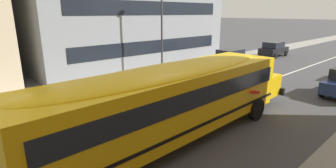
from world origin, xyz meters
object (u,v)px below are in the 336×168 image
object	(u,v)px
parked_car_black_near_corner	(274,49)
street_lamp	(162,19)
school_bus	(176,96)
parked_car_maroon_under_tree	(231,58)

from	to	relation	value
parked_car_black_near_corner	street_lamp	distance (m)	15.43
school_bus	parked_car_black_near_corner	size ratio (longest dim) A/B	3.34
parked_car_black_near_corner	parked_car_maroon_under_tree	xyz separation A→B (m)	(-8.65, -0.28, 0.00)
parked_car_black_near_corner	parked_car_maroon_under_tree	distance (m)	8.65
parked_car_black_near_corner	street_lamp	xyz separation A→B (m)	(-14.93, 1.82, 3.47)
school_bus	parked_car_maroon_under_tree	world-z (taller)	school_bus
school_bus	parked_car_black_near_corner	distance (m)	22.65
parked_car_maroon_under_tree	street_lamp	xyz separation A→B (m)	(-6.28, 2.10, 3.47)
parked_car_maroon_under_tree	street_lamp	bearing A→B (deg)	162.36
school_bus	street_lamp	size ratio (longest dim) A/B	1.92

